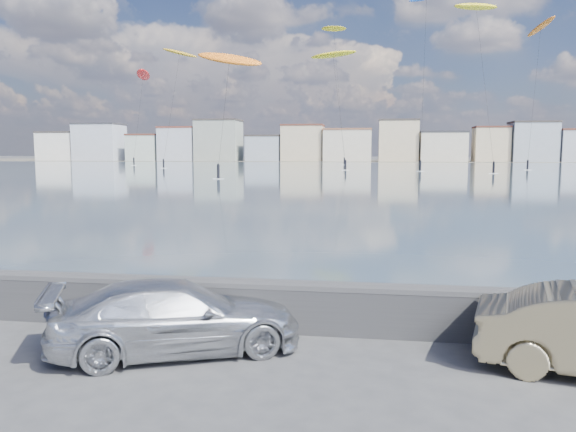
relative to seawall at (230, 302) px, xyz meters
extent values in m
plane|color=#333335|center=(0.00, -2.70, -0.58)|extent=(700.00, 700.00, 0.00)
cube|color=#2C3C50|center=(0.00, 88.80, -0.58)|extent=(500.00, 177.00, 0.00)
cube|color=#4C473D|center=(0.00, 197.30, -0.57)|extent=(500.00, 60.00, 0.00)
cube|color=#28282B|center=(0.00, 0.00, -0.13)|extent=(400.00, 0.35, 0.90)
cylinder|color=#28282B|center=(0.00, 0.00, 0.32)|extent=(400.00, 0.36, 0.36)
cube|color=white|center=(-112.00, 183.30, 4.42)|extent=(14.00, 11.00, 10.00)
cube|color=#383330|center=(-112.00, 183.30, 9.72)|extent=(14.28, 11.22, 0.60)
cube|color=#B2B7C6|center=(-96.50, 183.30, 5.92)|extent=(16.00, 12.00, 13.00)
cube|color=#2D2D33|center=(-96.50, 183.30, 12.72)|extent=(16.32, 12.24, 0.60)
cube|color=#B7C6BC|center=(-79.00, 183.30, 3.92)|extent=(11.00, 10.00, 9.00)
cube|color=#562D23|center=(-79.00, 183.30, 8.72)|extent=(11.22, 10.20, 0.60)
cube|color=#B2B7C6|center=(-66.00, 183.30, 5.17)|extent=(13.00, 11.00, 11.50)
cube|color=brown|center=(-66.00, 183.30, 11.22)|extent=(13.26, 11.22, 0.60)
cube|color=gray|center=(-51.50, 183.30, 6.42)|extent=(15.00, 12.00, 14.00)
cube|color=#383330|center=(-51.50, 183.30, 13.72)|extent=(15.30, 12.24, 0.60)
cube|color=#9EA8B7|center=(-35.00, 183.30, 3.67)|extent=(12.00, 10.00, 8.50)
cube|color=#383330|center=(-35.00, 183.30, 8.22)|extent=(12.24, 10.20, 0.60)
cube|color=beige|center=(-21.50, 183.30, 5.42)|extent=(14.00, 11.00, 12.00)
cube|color=#562D23|center=(-21.50, 183.30, 11.72)|extent=(14.28, 11.22, 0.60)
cube|color=beige|center=(-6.00, 183.30, 4.67)|extent=(16.00, 13.00, 10.50)
cube|color=brown|center=(-6.00, 183.30, 10.22)|extent=(16.32, 13.26, 0.60)
cube|color=beige|center=(11.00, 183.30, 6.17)|extent=(13.00, 10.00, 13.50)
cube|color=#383330|center=(11.00, 183.30, 13.22)|extent=(13.26, 10.20, 0.60)
cube|color=beige|center=(25.50, 183.30, 4.17)|extent=(15.00, 12.00, 9.50)
cube|color=#2D2D33|center=(25.50, 183.30, 9.22)|extent=(15.30, 12.24, 0.60)
cube|color=beige|center=(41.00, 183.30, 4.92)|extent=(11.00, 9.00, 11.00)
cube|color=#562D23|center=(41.00, 183.30, 10.72)|extent=(11.22, 9.18, 0.60)
cube|color=#9EA8B7|center=(54.00, 183.30, 5.67)|extent=(14.00, 11.00, 12.50)
cube|color=#383330|center=(54.00, 183.30, 12.22)|extent=(14.28, 11.22, 0.60)
imported|color=silver|center=(-0.63, -1.38, 0.07)|extent=(4.84, 3.44, 1.30)
ellipsoid|color=orange|center=(-17.03, 66.25, 15.59)|extent=(9.91, 3.80, 3.77)
cube|color=white|center=(-16.83, 59.05, -0.53)|extent=(1.40, 0.42, 0.08)
cylinder|color=black|center=(-16.83, 59.05, 0.37)|extent=(0.36, 0.36, 1.70)
sphere|color=black|center=(-16.83, 59.05, 1.27)|extent=(0.28, 0.28, 0.28)
cylinder|color=black|center=(-16.93, 62.65, 8.16)|extent=(0.24, 7.23, 14.89)
ellipsoid|color=yellow|center=(-8.12, 140.82, 34.83)|extent=(8.14, 6.74, 2.62)
cube|color=white|center=(-4.58, 133.56, -0.53)|extent=(1.40, 0.42, 0.08)
cylinder|color=black|center=(-4.58, 133.56, 0.37)|extent=(0.36, 0.36, 1.70)
sphere|color=black|center=(-4.58, 133.56, 1.27)|extent=(0.28, 0.28, 0.28)
cylinder|color=black|center=(-6.35, 137.19, 17.77)|extent=(3.58, 7.30, 34.12)
cube|color=white|center=(11.00, 90.64, -0.53)|extent=(1.40, 0.42, 0.08)
cylinder|color=black|center=(11.00, 90.64, 0.37)|extent=(0.36, 0.36, 1.70)
sphere|color=black|center=(11.00, 90.64, 1.27)|extent=(0.28, 0.28, 0.28)
cylinder|color=black|center=(11.58, 95.85, 16.16)|extent=(1.19, 10.45, 30.90)
ellipsoid|color=red|center=(-56.09, 129.18, 22.43)|extent=(5.49, 10.95, 2.99)
cube|color=white|center=(-55.56, 120.52, -0.53)|extent=(1.40, 0.42, 0.08)
cylinder|color=black|center=(-55.56, 120.52, 0.37)|extent=(0.36, 0.36, 1.70)
sphere|color=black|center=(-55.56, 120.52, 1.27)|extent=(0.28, 0.28, 0.28)
cylinder|color=black|center=(-55.82, 124.85, 11.57)|extent=(0.56, 8.68, 21.72)
ellipsoid|color=#BF8C19|center=(-41.50, 115.85, 25.31)|extent=(8.38, 3.26, 3.01)
cube|color=white|center=(-40.22, 100.61, -0.53)|extent=(1.40, 0.42, 0.08)
cylinder|color=black|center=(-40.22, 100.61, 0.37)|extent=(0.36, 0.36, 1.70)
sphere|color=black|center=(-40.22, 100.61, 1.27)|extent=(0.28, 0.28, 0.28)
cylinder|color=black|center=(-40.86, 108.23, 13.01)|extent=(1.31, 15.26, 24.60)
ellipsoid|color=yellow|center=(-5.93, 109.31, 22.96)|extent=(11.13, 7.74, 1.40)
cube|color=white|center=(-2.32, 94.33, -0.53)|extent=(1.40, 0.42, 0.08)
cylinder|color=black|center=(-2.32, 94.33, 0.37)|extent=(0.36, 0.36, 1.70)
sphere|color=black|center=(-2.32, 94.33, 1.27)|extent=(0.28, 0.28, 0.28)
cylinder|color=black|center=(-4.12, 101.82, 11.84)|extent=(3.65, 15.01, 22.26)
ellipsoid|color=yellow|center=(19.96, 93.67, 27.87)|extent=(10.00, 8.99, 2.08)
cube|color=white|center=(21.67, 82.12, -0.53)|extent=(1.40, 0.42, 0.08)
cylinder|color=black|center=(21.67, 82.12, 0.37)|extent=(0.36, 0.36, 1.70)
sphere|color=black|center=(21.67, 82.12, 1.27)|extent=(0.28, 0.28, 0.28)
cylinder|color=black|center=(20.81, 87.89, 14.29)|extent=(1.74, 11.59, 27.16)
ellipsoid|color=orange|center=(35.16, 110.01, 27.45)|extent=(5.09, 8.53, 3.63)
cube|color=white|center=(31.43, 100.24, -0.53)|extent=(1.40, 0.42, 0.08)
cylinder|color=black|center=(31.43, 100.24, 0.37)|extent=(0.36, 0.36, 1.70)
sphere|color=black|center=(31.43, 100.24, 1.27)|extent=(0.28, 0.28, 0.28)
cylinder|color=black|center=(33.30, 105.12, 14.08)|extent=(3.77, 9.81, 26.74)
camera|label=1|loc=(2.84, -10.81, 3.05)|focal=35.00mm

